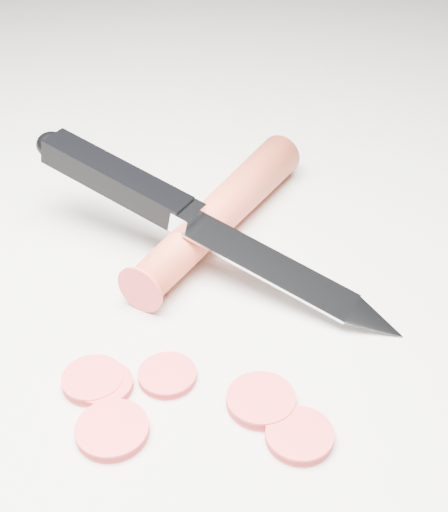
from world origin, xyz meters
name	(u,v)px	position (x,y,z in m)	size (l,w,h in m)	color
ground	(159,342)	(0.00, 0.00, 0.00)	(2.40, 2.40, 0.00)	beige
carrot	(220,213)	(0.08, 0.09, 0.02)	(0.03, 0.03, 0.20)	#DB4325
carrot_slice_0	(93,380)	(-0.05, -0.02, 0.00)	(0.04, 0.04, 0.01)	#ED383C
carrot_slice_1	(261,400)	(0.03, -0.07, 0.00)	(0.04, 0.04, 0.01)	#ED383C
carrot_slice_2	(299,436)	(0.04, -0.10, 0.00)	(0.04, 0.04, 0.01)	#ED383C
carrot_slice_3	(167,375)	(-0.01, -0.03, 0.00)	(0.03, 0.03, 0.01)	#ED383C
carrot_slice_4	(112,430)	(-0.05, -0.06, 0.00)	(0.04, 0.04, 0.01)	#ED383C
carrot_slice_5	(104,385)	(-0.04, -0.02, 0.00)	(0.03, 0.03, 0.01)	#ED383C
kitchen_knife	(208,223)	(0.06, 0.06, 0.04)	(0.19, 0.26, 0.07)	silver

